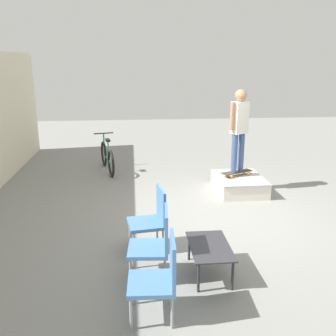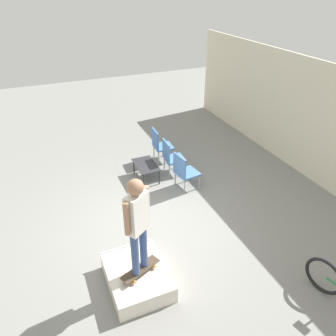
# 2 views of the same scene
# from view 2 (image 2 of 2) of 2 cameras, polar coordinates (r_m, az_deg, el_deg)

# --- Properties ---
(ground_plane) EXTENTS (24.00, 24.00, 0.00)m
(ground_plane) POSITION_cam_2_polar(r_m,az_deg,el_deg) (7.30, -3.53, -9.74)
(ground_plane) COLOR gray
(house_wall_back) EXTENTS (12.00, 0.06, 3.00)m
(house_wall_back) POSITION_cam_2_polar(r_m,az_deg,el_deg) (8.92, 25.70, 6.33)
(house_wall_back) COLOR beige
(house_wall_back) RESTS_ON ground_plane
(skate_ramp_box) EXTENTS (1.28, 1.00, 0.36)m
(skate_ramp_box) POSITION_cam_2_polar(r_m,az_deg,el_deg) (6.05, -5.38, -18.36)
(skate_ramp_box) COLOR silver
(skate_ramp_box) RESTS_ON ground_plane
(skateboard_on_ramp) EXTENTS (0.47, 0.76, 0.07)m
(skateboard_on_ramp) POSITION_cam_2_polar(r_m,az_deg,el_deg) (5.82, -4.81, -17.17)
(skateboard_on_ramp) COLOR #473828
(skateboard_on_ramp) RESTS_ON skate_ramp_box
(person_skater) EXTENTS (0.38, 0.49, 1.79)m
(person_skater) POSITION_cam_2_polar(r_m,az_deg,el_deg) (5.08, -5.34, -9.00)
(person_skater) COLOR #384C7A
(person_skater) RESTS_ON skateboard_on_ramp
(coffee_table) EXTENTS (0.89, 0.53, 0.42)m
(coffee_table) POSITION_cam_2_polar(r_m,az_deg,el_deg) (8.64, -3.86, 0.32)
(coffee_table) COLOR #2D2D33
(coffee_table) RESTS_ON ground_plane
(patio_chair_left) EXTENTS (0.54, 0.54, 0.97)m
(patio_chair_left) POSITION_cam_2_polar(r_m,az_deg,el_deg) (9.45, -1.40, 4.23)
(patio_chair_left) COLOR #99999E
(patio_chair_left) RESTS_ON ground_plane
(patio_chair_center) EXTENTS (0.56, 0.56, 0.97)m
(patio_chair_center) POSITION_cam_2_polar(r_m,az_deg,el_deg) (8.80, 0.53, 2.11)
(patio_chair_center) COLOR #99999E
(patio_chair_center) RESTS_ON ground_plane
(patio_chair_right) EXTENTS (0.59, 0.59, 0.97)m
(patio_chair_right) POSITION_cam_2_polar(r_m,az_deg,el_deg) (8.15, 2.82, -0.41)
(patio_chair_right) COLOR #99999E
(patio_chair_right) RESTS_ON ground_plane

